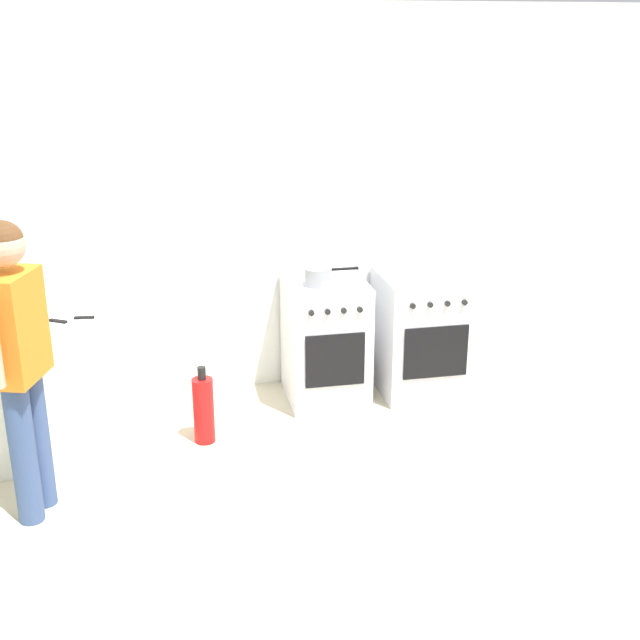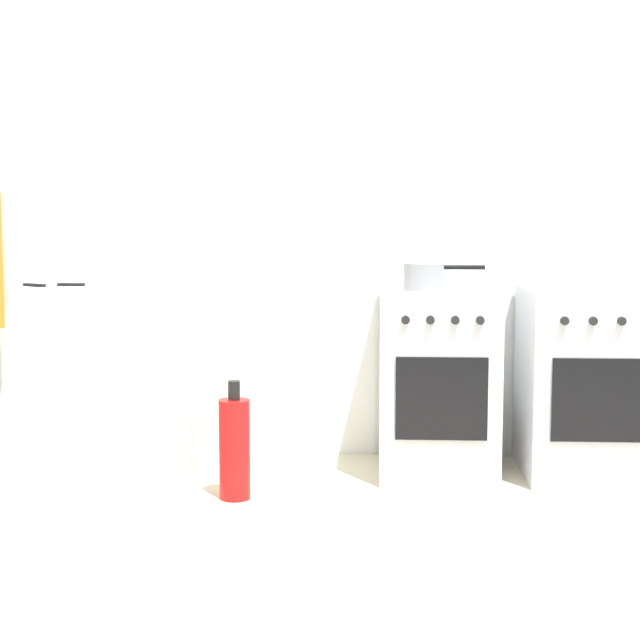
# 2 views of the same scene
# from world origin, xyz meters

# --- Properties ---
(ground_plane) EXTENTS (8.00, 8.00, 0.00)m
(ground_plane) POSITION_xyz_m (0.00, 0.00, 0.00)
(ground_plane) COLOR beige
(back_wall) EXTENTS (6.00, 0.10, 2.60)m
(back_wall) POSITION_xyz_m (0.00, 1.95, 1.30)
(back_wall) COLOR silver
(back_wall) RESTS_ON ground
(counter_unit) EXTENTS (1.30, 0.70, 0.90)m
(counter_unit) POSITION_xyz_m (-1.35, 1.20, 0.45)
(counter_unit) COLOR silver
(counter_unit) RESTS_ON ground
(oven_left) EXTENTS (0.53, 0.62, 0.85)m
(oven_left) POSITION_xyz_m (0.35, 1.58, 0.43)
(oven_left) COLOR silver
(oven_left) RESTS_ON ground
(oven_right) EXTENTS (0.59, 0.62, 0.85)m
(oven_right) POSITION_xyz_m (1.04, 1.58, 0.43)
(oven_right) COLOR silver
(oven_right) RESTS_ON ground
(pot) EXTENTS (0.36, 0.18, 0.12)m
(pot) POSITION_xyz_m (0.28, 1.48, 0.91)
(pot) COLOR gray
(pot) RESTS_ON oven_left
(knife_chef) EXTENTS (0.28, 0.19, 0.01)m
(knife_chef) POSITION_xyz_m (-1.37, 0.99, 0.90)
(knife_chef) COLOR silver
(knife_chef) RESTS_ON counter_unit
(knife_paring) EXTENTS (0.21, 0.08, 0.01)m
(knife_paring) POSITION_xyz_m (-1.61, 1.09, 0.91)
(knife_paring) COLOR silver
(knife_paring) RESTS_ON counter_unit
(knife_bread) EXTENTS (0.35, 0.06, 0.01)m
(knife_bread) POSITION_xyz_m (-1.26, 0.99, 0.90)
(knife_bread) COLOR silver
(knife_bread) RESTS_ON counter_unit
(person) EXTENTS (0.29, 0.55, 1.57)m
(person) POSITION_xyz_m (-1.44, 0.49, 0.93)
(person) COLOR #384C7A
(person) RESTS_ON ground
(fire_extinguisher) EXTENTS (0.13, 0.13, 0.50)m
(fire_extinguisher) POSITION_xyz_m (-0.52, 1.10, 0.22)
(fire_extinguisher) COLOR red
(fire_extinguisher) RESTS_ON ground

